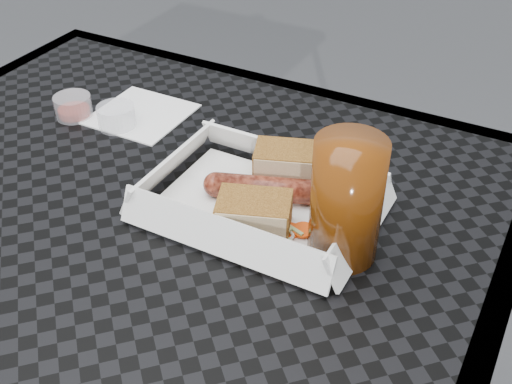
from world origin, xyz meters
TOP-DOWN VIEW (x-y plane):
  - patio_table at (0.00, 0.00)m, footprint 0.80×0.80m
  - food_tray at (0.13, 0.10)m, footprint 0.22×0.15m
  - bratwurst at (0.13, 0.12)m, footprint 0.14×0.07m
  - bread_near at (0.13, 0.16)m, footprint 0.08×0.07m
  - bread_far at (0.14, 0.06)m, footprint 0.09×0.07m
  - veg_garnish at (0.18, 0.07)m, footprint 0.03×0.03m
  - napkin at (-0.12, 0.21)m, footprint 0.12×0.12m
  - condiment_cup_sauce at (-0.19, 0.16)m, footprint 0.05×0.05m
  - condiment_cup_empty at (-0.13, 0.17)m, footprint 0.05×0.05m
  - drink_glass at (0.23, 0.08)m, footprint 0.07×0.07m

SIDE VIEW (x-z plane):
  - patio_table at x=0.00m, z-range 0.30..1.04m
  - napkin at x=-0.12m, z-range 0.74..0.75m
  - food_tray at x=0.13m, z-range 0.74..0.75m
  - veg_garnish at x=0.18m, z-range 0.75..0.75m
  - condiment_cup_sauce at x=-0.19m, z-range 0.74..0.78m
  - condiment_cup_empty at x=-0.13m, z-range 0.74..0.78m
  - bratwurst at x=0.13m, z-range 0.75..0.78m
  - bread_far at x=0.14m, z-range 0.75..0.79m
  - bread_near at x=0.13m, z-range 0.75..0.79m
  - drink_glass at x=0.23m, z-range 0.74..0.88m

